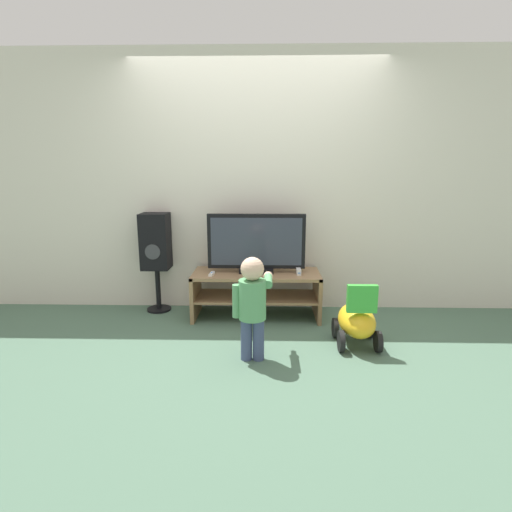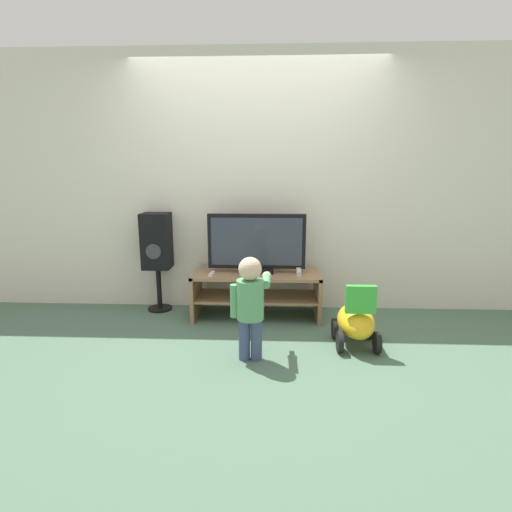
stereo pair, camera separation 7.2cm
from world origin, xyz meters
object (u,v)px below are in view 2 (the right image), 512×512
Objects in this scene: game_console at (299,271)px; remote_primary at (212,274)px; television at (257,244)px; speaker_tower at (157,244)px; child at (251,300)px; ride_on_toy at (356,321)px.

remote_primary is (-0.83, -0.06, -0.02)m from game_console.
game_console is (0.41, -0.06, -0.25)m from television.
game_console is 0.16× the size of speaker_tower.
child is at bearing -62.81° from remote_primary.
television is at bearing 16.67° from remote_primary.
remote_primary is 0.24× the size of ride_on_toy.
ride_on_toy is (0.44, -0.61, -0.27)m from game_console.
speaker_tower is 1.82× the size of ride_on_toy.
child is at bearing -90.21° from television.
child is at bearing -115.07° from game_console.
remote_primary is at bearing -163.33° from television.
speaker_tower reaches higher than ride_on_toy.
speaker_tower is at bearing 156.91° from ride_on_toy.
remote_primary is 0.69m from speaker_tower.
television is 0.98m from child.
game_console is 0.28× the size of ride_on_toy.
child is (0.42, -0.82, 0.01)m from remote_primary.
game_console is 0.84m from remote_primary.
child is 1.50m from speaker_tower.
child is 0.94m from ride_on_toy.
game_console is at bearing 64.93° from child.
television is 5.98× the size of game_console.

